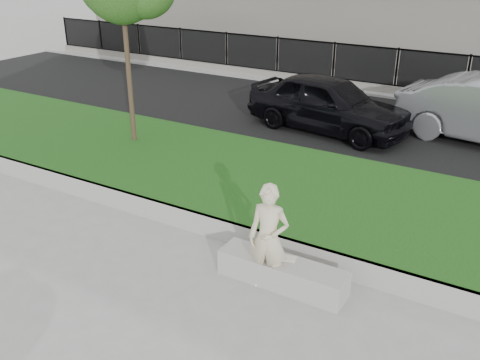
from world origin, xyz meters
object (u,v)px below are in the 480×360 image
Objects in this scene: car_dark at (328,103)px; stone_bench at (282,273)px; man at (269,238)px; book at (289,258)px.

stone_bench is at bearing -153.86° from car_dark.
stone_bench is 0.66m from man.
book is at bearing -153.22° from car_dark.
man is at bearing -155.41° from car_dark.
car_dark is (-2.16, 6.99, 0.60)m from stone_bench.
car_dark reaches higher than book.
book is 0.05× the size of car_dark.
stone_bench is at bearing -131.24° from book.
car_dark is (-2.00, 7.14, -0.03)m from man.
man is at bearing -137.51° from stone_bench.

